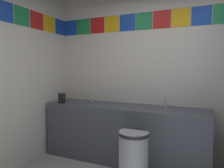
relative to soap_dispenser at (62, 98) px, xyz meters
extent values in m
cube|color=silver|center=(1.75, 0.50, 0.51)|extent=(4.02, 0.08, 2.85)
cube|color=#1947B7|center=(-0.12, 0.45, 1.20)|extent=(0.26, 0.01, 0.26)
cube|color=#1E8C4C|center=(0.14, 0.45, 1.20)|extent=(0.26, 0.01, 0.26)
cube|color=red|center=(0.41, 0.45, 1.20)|extent=(0.26, 0.01, 0.26)
cube|color=yellow|center=(0.68, 0.45, 1.20)|extent=(0.26, 0.01, 0.26)
cube|color=#1947B7|center=(0.95, 0.45, 1.20)|extent=(0.26, 0.01, 0.26)
cube|color=#1E8C4C|center=(1.21, 0.45, 1.20)|extent=(0.26, 0.01, 0.26)
cube|color=red|center=(1.48, 0.45, 1.20)|extent=(0.26, 0.01, 0.26)
cube|color=yellow|center=(1.75, 0.45, 1.20)|extent=(0.26, 0.01, 0.26)
cube|color=#1947B7|center=(2.02, 0.45, 1.20)|extent=(0.26, 0.01, 0.26)
cube|color=#1E8C4C|center=(2.29, 0.45, 1.20)|extent=(0.26, 0.01, 0.26)
cube|color=#1947B7|center=(-0.25, -0.78, 1.20)|extent=(0.01, 0.26, 0.26)
cube|color=#1E8C4C|center=(-0.25, -0.51, 1.20)|extent=(0.01, 0.26, 0.26)
cube|color=red|center=(-0.25, -0.23, 1.20)|extent=(0.01, 0.26, 0.26)
cube|color=yellow|center=(-0.25, 0.05, 1.20)|extent=(0.01, 0.26, 0.26)
cube|color=#1947B7|center=(-0.25, 0.32, 1.20)|extent=(0.01, 0.26, 0.26)
cube|color=#4C515B|center=(0.99, 0.17, -0.50)|extent=(2.40, 0.58, 0.83)
cube|color=#4C515B|center=(0.99, 0.44, -0.12)|extent=(2.40, 0.03, 0.08)
cylinder|color=silver|center=(0.39, 0.14, -0.13)|extent=(0.34, 0.34, 0.10)
cylinder|color=silver|center=(1.59, 0.14, -0.13)|extent=(0.34, 0.34, 0.10)
cylinder|color=silver|center=(0.39, 0.28, -0.05)|extent=(0.04, 0.04, 0.05)
cylinder|color=silver|center=(0.39, 0.23, 0.02)|extent=(0.02, 0.06, 0.09)
cylinder|color=silver|center=(1.59, 0.28, -0.05)|extent=(0.04, 0.04, 0.05)
cylinder|color=silver|center=(1.59, 0.23, 0.02)|extent=(0.02, 0.06, 0.09)
cube|color=black|center=(0.00, 0.00, 0.00)|extent=(0.09, 0.07, 0.16)
cylinder|color=black|center=(0.00, -0.04, -0.06)|extent=(0.02, 0.02, 0.03)
cylinder|color=#999EA3|center=(1.38, -0.51, -0.59)|extent=(0.33, 0.33, 0.65)
cylinder|color=#262628|center=(1.38, -0.51, -0.24)|extent=(0.34, 0.34, 0.04)
camera|label=1|loc=(2.06, -2.65, 0.48)|focal=32.85mm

